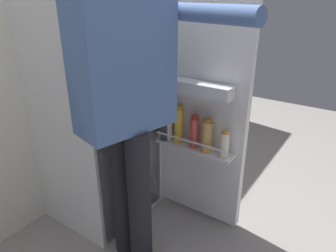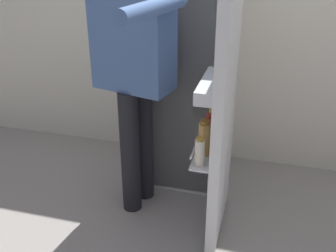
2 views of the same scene
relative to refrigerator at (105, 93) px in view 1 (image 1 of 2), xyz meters
The scene contains 4 objects.
ground_plane 0.98m from the refrigerator, 93.63° to the right, with size 6.13×6.13×0.00m, color gray.
kitchen_wall 0.59m from the refrigerator, 94.40° to the left, with size 4.40×0.10×2.58m, color silver.
refrigerator is the anchor object (origin of this frame).
person 0.49m from the refrigerator, 121.32° to the right, with size 0.56×0.82×1.64m.
Camera 1 is at (-1.25, -0.86, 1.42)m, focal length 33.21 mm.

